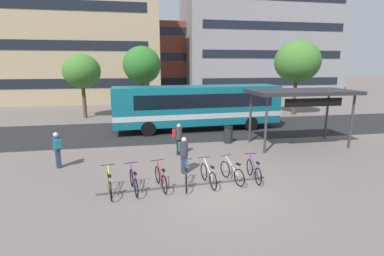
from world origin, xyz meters
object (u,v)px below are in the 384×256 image
at_px(parked_bicycle_red_2, 161,179).
at_px(street_tree_1, 82,71).
at_px(parked_bicycle_purple_1, 134,182).
at_px(street_tree_0, 297,62).
at_px(parked_bicycle_purple_6, 254,171).
at_px(street_tree_2, 142,65).
at_px(commuter_teal_pack_2, 184,152).
at_px(city_bus, 197,106).
at_px(commuter_teal_pack_1, 57,148).
at_px(transit_shelter, 302,94).
at_px(parked_bicycle_blue_3, 186,177).
at_px(parked_bicycle_yellow_0, 110,184).
at_px(parked_bicycle_silver_5, 232,173).
at_px(trash_bin, 228,135).
at_px(commuter_red_pack_0, 178,137).
at_px(parked_bicycle_silver_4, 208,175).

distance_m(parked_bicycle_red_2, street_tree_1, 17.54).
distance_m(parked_bicycle_purple_1, street_tree_0, 21.15).
relative_size(parked_bicycle_purple_1, street_tree_0, 0.25).
bearing_deg(parked_bicycle_purple_6, street_tree_0, -32.55).
distance_m(street_tree_0, street_tree_2, 14.30).
bearing_deg(commuter_teal_pack_2, street_tree_0, 121.15).
distance_m(city_bus, commuter_teal_pack_1, 10.33).
bearing_deg(parked_bicycle_purple_6, transit_shelter, -43.82).
relative_size(parked_bicycle_purple_1, street_tree_2, 0.27).
bearing_deg(commuter_teal_pack_1, parked_bicycle_blue_3, -145.84).
height_order(transit_shelter, street_tree_2, street_tree_2).
relative_size(parked_bicycle_yellow_0, transit_shelter, 0.29).
xyz_separation_m(parked_bicycle_purple_1, street_tree_2, (0.63, 16.17, 4.26)).
bearing_deg(street_tree_2, street_tree_1, 178.43).
bearing_deg(parked_bicycle_silver_5, parked_bicycle_blue_3, 78.98).
relative_size(parked_bicycle_silver_5, commuter_teal_pack_1, 0.99).
bearing_deg(parked_bicycle_purple_1, street_tree_1, 5.07).
bearing_deg(street_tree_2, transit_shelter, -52.45).
bearing_deg(trash_bin, commuter_red_pack_0, -151.58).
bearing_deg(parked_bicycle_purple_1, commuter_teal_pack_2, -65.24).
xyz_separation_m(parked_bicycle_silver_4, transit_shelter, (6.58, 4.53, 2.68)).
height_order(parked_bicycle_blue_3, transit_shelter, transit_shelter).
distance_m(parked_bicycle_yellow_0, commuter_teal_pack_1, 4.21).
relative_size(parked_bicycle_red_2, parked_bicycle_silver_5, 1.02).
distance_m(parked_bicycle_red_2, commuter_teal_pack_2, 1.87).
height_order(city_bus, parked_bicycle_red_2, city_bus).
xyz_separation_m(trash_bin, street_tree_0, (9.23, 8.48, 4.46)).
distance_m(commuter_red_pack_0, trash_bin, 3.81).
bearing_deg(commuter_red_pack_0, parked_bicycle_purple_6, -45.90).
distance_m(parked_bicycle_purple_1, parked_bicycle_red_2, 1.03).
bearing_deg(parked_bicycle_red_2, street_tree_0, -54.66).
xyz_separation_m(commuter_red_pack_0, street_tree_0, (12.56, 10.28, 4.00)).
bearing_deg(commuter_red_pack_0, parked_bicycle_silver_4, -70.71).
xyz_separation_m(parked_bicycle_blue_3, commuter_teal_pack_2, (0.13, 1.46, 0.56)).
bearing_deg(parked_bicycle_purple_1, street_tree_2, -12.85).
bearing_deg(street_tree_0, commuter_teal_pack_1, -148.50).
height_order(parked_bicycle_yellow_0, parked_bicycle_silver_4, same).
height_order(parked_bicycle_silver_5, transit_shelter, transit_shelter).
bearing_deg(parked_bicycle_yellow_0, street_tree_2, -14.87).
relative_size(transit_shelter, commuter_red_pack_0, 3.55).
xyz_separation_m(city_bus, parked_bicycle_blue_3, (-2.40, -9.76, -1.39)).
height_order(commuter_red_pack_0, commuter_teal_pack_2, commuter_red_pack_0).
xyz_separation_m(parked_bicycle_yellow_0, parked_bicycle_silver_4, (3.79, 0.19, 0.00)).
height_order(city_bus, parked_bicycle_silver_5, city_bus).
bearing_deg(parked_bicycle_purple_6, parked_bicycle_silver_4, 96.07).
bearing_deg(transit_shelter, street_tree_0, 61.85).
distance_m(city_bus, commuter_red_pack_0, 6.16).
bearing_deg(parked_bicycle_silver_5, trash_bin, -32.04).
relative_size(commuter_teal_pack_2, street_tree_0, 0.24).
relative_size(parked_bicycle_yellow_0, parked_bicycle_purple_6, 0.99).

